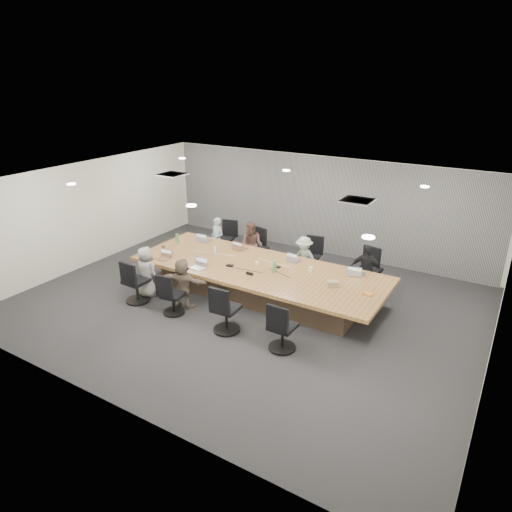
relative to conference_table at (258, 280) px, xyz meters
The scene contains 39 objects.
floor 0.64m from the conference_table, 90.00° to the right, with size 10.00×8.00×0.00m, color #2C2C2F.
ceiling 2.45m from the conference_table, 90.00° to the right, with size 10.00×8.00×0.00m, color white.
wall_back 3.64m from the conference_table, 90.00° to the left, with size 10.00×2.80×0.00m, color beige.
wall_front 4.61m from the conference_table, 90.00° to the right, with size 10.00×2.80×0.00m, color beige.
wall_left 5.12m from the conference_table, behind, with size 8.00×2.80×0.00m, color beige.
wall_right 5.12m from the conference_table, ahead, with size 8.00×2.80×0.00m, color beige.
curtain 3.56m from the conference_table, 90.00° to the left, with size 9.80×0.04×2.80m, color gray.
conference_table is the anchor object (origin of this frame).
chair_0 2.74m from the conference_table, 141.61° to the left, with size 0.58×0.58×0.85m, color black, non-canonical shape.
chair_1 1.98m from the conference_table, 120.67° to the left, with size 0.51×0.51×0.75m, color black, non-canonical shape.
chair_2 1.78m from the conference_table, 72.65° to the left, with size 0.58×0.58×0.85m, color black, non-canonical shape.
chair_3 2.72m from the conference_table, 38.68° to the left, with size 0.57×0.57×0.85m, color black, non-canonical shape.
chair_4 2.81m from the conference_table, 142.76° to the right, with size 0.58×0.58×0.86m, color black, non-canonical shape.
chair_5 2.05m from the conference_table, 124.00° to the right, with size 0.50×0.50×0.75m, color black, non-canonical shape.
chair_6 1.72m from the conference_table, 81.17° to the right, with size 0.58×0.58×0.87m, color black, non-canonical shape.
chair_7 2.30m from the conference_table, 47.54° to the right, with size 0.56×0.56×0.82m, color black, non-canonical shape.
person_0 2.54m from the conference_table, 147.82° to the left, with size 0.45×0.29×1.22m, color #97AFBF.
laptop_0 2.32m from the conference_table, 159.55° to the left, with size 0.32×0.22×0.02m, color #B2B2B7.
person_1 1.70m from the conference_table, 126.75° to the left, with size 0.63×0.49×1.29m, color brown.
laptop_1 1.33m from the conference_table, 141.56° to the left, with size 0.33×0.22×0.02m, color #8C6647.
person_2 1.46m from the conference_table, 68.52° to the left, with size 0.75×0.43×1.17m, color #95A897.
laptop_2 1.02m from the conference_table, 56.41° to the left, with size 0.29×0.20×0.02m, color #B2B2B7.
person_3 2.53m from the conference_table, 32.44° to the left, with size 0.74×0.31×1.27m, color black.
laptop_3 2.30m from the conference_table, 20.64° to the left, with size 0.32×0.22×0.02m, color #B2B2B7.
person_4 2.62m from the conference_table, 148.88° to the right, with size 0.60×0.39×1.23m, color gray.
laptop_4 2.40m from the conference_table, 160.32° to the right, with size 0.33×0.22×0.02m, color #8C6647.
person_5 1.78m from the conference_table, 130.34° to the right, with size 1.09×0.35×1.18m, color #6B5A4C.
laptop_5 1.44m from the conference_table, 145.09° to the right, with size 0.34×0.23×0.02m, color #B2B2B7.
bottle_green_left 2.70m from the conference_table, behind, with size 0.07×0.07×0.26m, color #4C8E57.
bottle_green_right 0.67m from the conference_table, ahead, with size 0.08×0.08×0.28m, color #4C8E57.
bottle_clear 1.42m from the conference_table, behind, with size 0.06×0.06×0.20m, color silver.
cup_white_far 0.40m from the conference_table, 140.11° to the left, with size 0.08×0.08×0.09m, color white.
cup_white_near 1.28m from the conference_table, 18.49° to the left, with size 0.09×0.09×0.11m, color white.
mug_brown 2.70m from the conference_table, behind, with size 0.09×0.09×0.11m, color brown.
mic_left 0.75m from the conference_table, 153.01° to the right, with size 0.16×0.10×0.03m, color black.
mic_right 0.57m from the conference_table, 29.24° to the left, with size 0.15×0.10×0.03m, color black.
stapler 0.61m from the conference_table, 82.77° to the right, with size 0.17×0.04×0.06m, color black.
canvas_bag 1.93m from the conference_table, ahead, with size 0.23×0.14×0.13m, color tan.
snack_packet 2.68m from the conference_table, ahead, with size 0.18×0.12×0.04m, color orange.
Camera 1 is at (4.99, -7.85, 4.95)m, focal length 32.00 mm.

